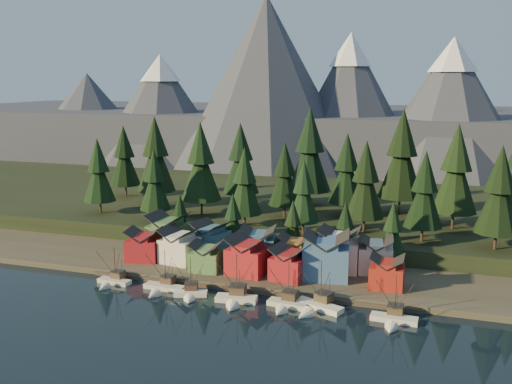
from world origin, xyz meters
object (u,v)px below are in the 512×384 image
(boat_0, at_px, (112,277))
(house_back_0, at_px, (168,232))
(boat_1, at_px, (162,283))
(house_front_1, at_px, (180,244))
(boat_4, at_px, (286,298))
(house_back_1, at_px, (211,238))
(house_front_0, at_px, (144,244))
(boat_6, at_px, (394,314))
(boat_2, at_px, (190,289))
(boat_3, at_px, (235,293))
(boat_5, at_px, (316,301))

(boat_0, xyz_separation_m, house_back_0, (3.07, 24.32, 5.21))
(boat_1, relative_size, house_front_1, 1.11)
(boat_4, xyz_separation_m, house_back_1, (-27.67, 25.08, 4.25))
(boat_0, distance_m, house_back_1, 29.23)
(boat_0, bearing_deg, house_front_1, 63.08)
(boat_4, relative_size, house_front_1, 1.11)
(boat_0, distance_m, house_front_0, 16.01)
(boat_4, xyz_separation_m, boat_6, (22.79, -0.97, -0.16))
(boat_0, xyz_separation_m, house_back_1, (15.90, 24.11, 4.52))
(boat_2, relative_size, boat_3, 0.83)
(boat_1, distance_m, boat_3, 18.89)
(house_back_0, bearing_deg, house_front_1, -44.82)
(boat_2, relative_size, house_front_0, 1.04)
(boat_2, xyz_separation_m, house_front_0, (-21.03, 16.99, 3.86))
(boat_4, xyz_separation_m, house_front_1, (-33.37, 17.58, 4.09))
(boat_0, bearing_deg, boat_3, 1.56)
(boat_3, bearing_deg, house_front_1, 133.24)
(boat_2, height_order, house_back_1, house_back_1)
(boat_2, bearing_deg, boat_4, -16.32)
(house_back_0, bearing_deg, boat_6, -20.11)
(boat_0, relative_size, house_back_0, 0.93)
(boat_1, xyz_separation_m, boat_2, (7.86, -1.40, 0.12))
(boat_5, bearing_deg, boat_4, -152.92)
(boat_4, height_order, house_back_0, house_back_0)
(boat_3, relative_size, house_front_1, 1.20)
(boat_3, relative_size, house_back_0, 1.13)
(boat_1, relative_size, boat_6, 1.03)
(boat_3, bearing_deg, boat_2, 171.74)
(boat_0, distance_m, boat_3, 32.27)
(house_back_1, bearing_deg, boat_0, -109.13)
(house_front_1, xyz_separation_m, house_back_1, (5.70, 7.50, 0.15))
(boat_3, height_order, boat_5, boat_3)
(boat_5, distance_m, house_front_0, 52.35)
(boat_2, bearing_deg, house_front_0, 123.42)
(boat_3, bearing_deg, boat_4, -3.13)
(boat_2, distance_m, house_front_0, 27.31)
(boat_2, bearing_deg, boat_5, -15.26)
(house_front_0, bearing_deg, house_front_1, -4.20)
(boat_2, bearing_deg, boat_6, -18.22)
(boat_1, distance_m, house_front_0, 20.79)
(boat_2, relative_size, boat_5, 0.85)
(house_front_1, bearing_deg, house_front_0, -164.55)
(boat_3, height_order, house_back_0, house_back_0)
(boat_2, xyz_separation_m, boat_6, (45.09, -0.45, -0.00))
(boat_5, bearing_deg, boat_6, 15.29)
(boat_1, distance_m, boat_5, 36.60)
(boat_2, height_order, boat_5, boat_5)
(boat_3, bearing_deg, house_front_0, 144.71)
(house_front_0, xyz_separation_m, house_front_1, (9.96, 1.10, 0.39))
(boat_0, bearing_deg, house_back_0, 87.43)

